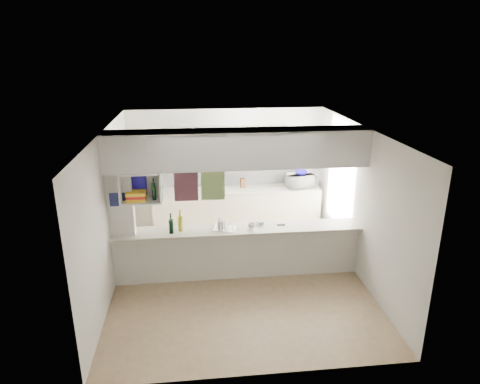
{
  "coord_description": "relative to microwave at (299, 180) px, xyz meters",
  "views": [
    {
      "loc": [
        -0.7,
        -6.61,
        3.85
      ],
      "look_at": [
        0.09,
        0.5,
        1.4
      ],
      "focal_mm": 32.0,
      "sensor_mm": 36.0,
      "label": 1
    }
  ],
  "objects": [
    {
      "name": "plastic_tubs",
      "position": [
        -1.14,
        -1.95,
        -0.12
      ],
      "size": [
        0.49,
        0.18,
        0.07
      ],
      "color": "silver",
      "rests_on": "breakfast_bar"
    },
    {
      "name": "microwave",
      "position": [
        0.0,
        0.0,
        0.0
      ],
      "size": [
        0.61,
        0.47,
        0.31
      ],
      "primitive_type": "imported",
      "rotation": [
        0.0,
        0.0,
        3.33
      ],
      "color": "white",
      "rests_on": "bench_top"
    },
    {
      "name": "ceiling",
      "position": [
        -1.56,
        -2.06,
        1.53
      ],
      "size": [
        4.8,
        4.8,
        0.0
      ],
      "primitive_type": "plane",
      "color": "white",
      "rests_on": "wall_back"
    },
    {
      "name": "cubby_shelf",
      "position": [
        -3.13,
        -2.12,
        0.64
      ],
      "size": [
        0.65,
        0.35,
        0.5
      ],
      "color": "white",
      "rests_on": "bulkhead"
    },
    {
      "name": "servery_partition",
      "position": [
        -1.74,
        -2.06,
        0.59
      ],
      "size": [
        4.2,
        0.5,
        2.6
      ],
      "color": "silver",
      "rests_on": "floor"
    },
    {
      "name": "wine_bottles",
      "position": [
        -2.6,
        -2.09,
        -0.02
      ],
      "size": [
        0.23,
        0.16,
        0.37
      ],
      "color": "black",
      "rests_on": "breakfast_bar"
    },
    {
      "name": "utensil_jar",
      "position": [
        -1.91,
        0.09,
        -0.08
      ],
      "size": [
        0.1,
        0.1,
        0.15
      ],
      "primitive_type": "cylinder",
      "color": "black",
      "rests_on": "bench_top"
    },
    {
      "name": "wall_left",
      "position": [
        -3.66,
        -2.06,
        0.23
      ],
      "size": [
        0.0,
        4.8,
        4.8
      ],
      "primitive_type": "plane",
      "rotation": [
        1.57,
        0.0,
        1.57
      ],
      "color": "silver",
      "rests_on": "floor"
    },
    {
      "name": "dish_rack",
      "position": [
        -1.79,
        -2.06,
        -0.07
      ],
      "size": [
        0.44,
        0.38,
        0.2
      ],
      "rotation": [
        0.0,
        0.0,
        -0.32
      ],
      "color": "silver",
      "rests_on": "breakfast_bar"
    },
    {
      "name": "wall_back",
      "position": [
        -1.56,
        0.34,
        0.23
      ],
      "size": [
        4.2,
        0.0,
        4.2
      ],
      "primitive_type": "plane",
      "rotation": [
        1.57,
        0.0,
        0.0
      ],
      "color": "silver",
      "rests_on": "floor"
    },
    {
      "name": "kitchen_run",
      "position": [
        -1.4,
        0.08,
        -0.25
      ],
      "size": [
        3.6,
        0.63,
        2.24
      ],
      "color": "beige",
      "rests_on": "floor"
    },
    {
      "name": "wall_right",
      "position": [
        0.54,
        -2.06,
        0.23
      ],
      "size": [
        0.0,
        4.8,
        4.8
      ],
      "primitive_type": "plane",
      "rotation": [
        1.57,
        0.0,
        -1.57
      ],
      "color": "silver",
      "rests_on": "floor"
    },
    {
      "name": "floor",
      "position": [
        -1.56,
        -2.06,
        -1.07
      ],
      "size": [
        4.8,
        4.8,
        0.0
      ],
      "primitive_type": "plane",
      "color": "#8D7251",
      "rests_on": "ground"
    },
    {
      "name": "knife_block",
      "position": [
        -1.23,
        0.12,
        -0.05
      ],
      "size": [
        0.12,
        0.11,
        0.2
      ],
      "primitive_type": "cube",
      "rotation": [
        0.0,
        0.0,
        0.27
      ],
      "color": "#4D301A",
      "rests_on": "bench_top"
    },
    {
      "name": "cup",
      "position": [
        -1.34,
        -2.12,
        -0.09
      ],
      "size": [
        0.15,
        0.15,
        0.09
      ],
      "primitive_type": "imported",
      "rotation": [
        0.0,
        0.0,
        -0.41
      ],
      "color": "white",
      "rests_on": "dish_rack"
    },
    {
      "name": "bowl",
      "position": [
        0.02,
        -0.04,
        0.19
      ],
      "size": [
        0.27,
        0.27,
        0.07
      ],
      "primitive_type": "imported",
      "color": "#120C89",
      "rests_on": "microwave"
    }
  ]
}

